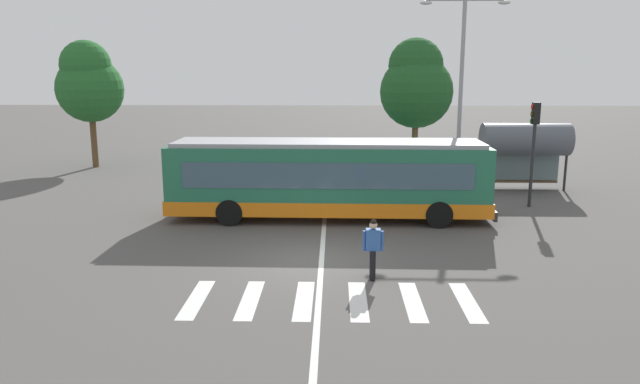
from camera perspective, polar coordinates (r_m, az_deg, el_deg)
The scene contains 16 objects.
ground_plane at distance 17.94m, azimuth -0.94°, elevation -6.81°, with size 160.00×160.00×0.00m, color #514F4C.
city_transit_bus at distance 22.69m, azimuth 0.81°, elevation 1.29°, with size 12.43×2.77×3.06m.
pedestrian_crossing_street at distance 16.28m, azimuth 5.17°, elevation -5.24°, with size 0.58×0.37×1.72m.
parked_car_blue at distance 34.44m, azimuth -7.78°, elevation 3.41°, with size 2.03×4.58×1.35m.
parked_car_champagne at distance 34.09m, azimuth -3.09°, elevation 3.42°, with size 2.00×4.56×1.35m.
parked_car_charcoal at distance 34.56m, azimuth 1.17°, elevation 3.55°, with size 2.24×4.65×1.35m.
parked_car_teal at distance 34.17m, azimuth 5.95°, elevation 3.39°, with size 2.07×4.59×1.35m.
parked_car_silver at distance 34.60m, azimuth 10.22°, elevation 3.37°, with size 2.22×4.65×1.35m.
parked_car_black at distance 34.88m, azimuth 14.74°, elevation 3.23°, with size 2.18×4.63×1.35m.
traffic_light_far_corner at distance 26.08m, azimuth 20.08°, elevation 5.03°, with size 0.33×0.32×4.41m.
bus_stop_shelter at distance 29.65m, azimuth 19.32°, elevation 4.73°, with size 4.13×1.54×3.25m.
twin_arm_street_lamp at distance 29.99m, azimuth 13.60°, elevation 11.24°, with size 4.31×0.32×9.14m.
background_tree_left at distance 37.29m, azimuth -21.56°, elevation 9.88°, with size 3.86×3.86×7.41m.
background_tree_right at distance 35.32m, azimuth 9.33°, elevation 10.31°, with size 4.27×4.27×7.56m.
crosswalk_painted_stripes at distance 15.09m, azimuth 1.08°, elevation -10.49°, with size 7.31×2.62×0.01m.
lane_center_line at distance 19.84m, azimuth 0.28°, elevation -4.97°, with size 0.16×24.00×0.01m, color silver.
Camera 1 is at (0.73, -16.99, 5.73)m, focal length 32.93 mm.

